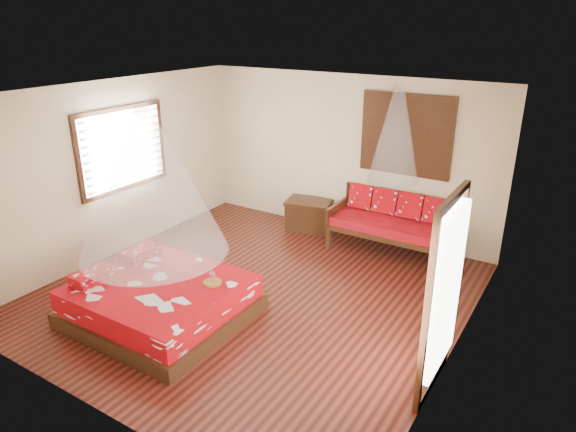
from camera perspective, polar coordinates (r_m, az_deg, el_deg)
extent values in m
cube|color=black|center=(7.43, -3.56, -8.56)|extent=(5.50, 5.50, 0.02)
cube|color=silver|center=(6.50, -4.14, 13.53)|extent=(5.50, 5.50, 0.02)
cube|color=beige|center=(8.67, -18.87, 4.91)|extent=(0.02, 5.50, 2.80)
cube|color=beige|center=(5.78, 19.07, -3.25)|extent=(0.02, 5.50, 2.80)
cube|color=beige|center=(9.11, 6.40, 6.69)|extent=(5.50, 0.02, 2.80)
cube|color=beige|center=(5.06, -22.50, -7.34)|extent=(5.50, 0.02, 2.80)
cube|color=black|center=(7.01, -13.82, -10.14)|extent=(2.08, 1.88, 0.20)
cube|color=#97040C|center=(6.88, -14.00, -8.37)|extent=(1.98, 1.78, 0.30)
cube|color=#97040C|center=(7.10, -20.84, -6.24)|extent=(0.30, 0.54, 0.14)
cube|color=#97040C|center=(7.53, -16.15, -4.01)|extent=(0.30, 0.54, 0.14)
cube|color=black|center=(8.72, 4.54, -2.21)|extent=(0.08, 0.08, 0.42)
cube|color=black|center=(8.12, 16.26, -4.91)|extent=(0.08, 0.08, 0.42)
cube|color=black|center=(9.35, 6.71, -0.62)|extent=(0.08, 0.08, 0.42)
cube|color=black|center=(8.80, 17.68, -3.00)|extent=(0.08, 0.08, 0.42)
cube|color=black|center=(8.64, 11.22, -1.59)|extent=(1.98, 0.88, 0.08)
cube|color=maroon|center=(8.59, 11.27, -0.92)|extent=(1.92, 0.82, 0.14)
cube|color=black|center=(8.88, 12.30, 0.99)|extent=(1.98, 0.06, 0.55)
cube|color=black|center=(8.92, 5.63, 0.60)|extent=(0.06, 0.88, 0.30)
cube|color=black|center=(8.33, 17.37, -1.89)|extent=(0.06, 0.88, 0.30)
cube|color=#97040C|center=(8.97, 8.14, 2.15)|extent=(0.42, 0.20, 0.43)
cube|color=#97040C|center=(8.81, 10.74, 1.63)|extent=(0.42, 0.20, 0.43)
cube|color=#97040C|center=(8.68, 13.43, 1.10)|extent=(0.42, 0.20, 0.43)
cube|color=#97040C|center=(8.56, 16.19, 0.54)|extent=(0.42, 0.20, 0.43)
cube|color=black|center=(9.44, 2.35, 0.01)|extent=(0.87, 0.71, 0.51)
cube|color=black|center=(9.34, 2.37, 1.59)|extent=(0.92, 0.76, 0.05)
cube|color=black|center=(8.56, 12.99, 8.77)|extent=(1.52, 0.06, 1.32)
cube|color=black|center=(8.55, 12.97, 8.76)|extent=(1.35, 0.04, 1.10)
cube|color=black|center=(8.69, -17.93, 7.11)|extent=(0.08, 1.74, 1.34)
cube|color=white|center=(8.66, -17.76, 7.08)|extent=(0.04, 1.54, 1.10)
cube|color=black|center=(5.41, 16.64, -8.83)|extent=(0.08, 1.02, 2.16)
cube|color=white|center=(5.37, 16.55, -7.86)|extent=(0.03, 0.82, 1.70)
cylinder|color=brown|center=(6.67, -8.39, -7.32)|extent=(0.23, 0.23, 0.03)
cone|color=white|center=(6.29, -15.21, 3.60)|extent=(1.81, 1.81, 1.80)
cone|color=white|center=(8.11, 11.91, 8.89)|extent=(0.80, 0.80, 1.50)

